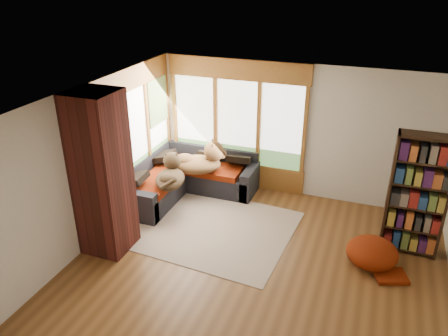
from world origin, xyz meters
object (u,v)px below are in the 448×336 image
Objects in this scene: sectional_sofa at (187,180)px; bookshelf at (417,196)px; brick_chimney at (102,175)px; pouf at (372,252)px; dog_brindle at (170,172)px; area_rug at (204,226)px; dog_tan at (200,158)px.

bookshelf is (4.09, -0.50, 0.69)m from sectional_sofa.
pouf is (4.02, 0.97, -1.08)m from brick_chimney.
brick_chimney is 2.75× the size of dog_brindle.
pouf reaches higher than area_rug.
dog_tan is at bearing 70.88° from brick_chimney.
area_rug is (1.21, 1.07, -1.29)m from brick_chimney.
dog_brindle is at bearing -178.23° from bookshelf.
dog_tan is at bearing -42.92° from dog_brindle.
bookshelf reaches higher than dog_tan.
pouf is at bearing -40.87° from dog_tan.
dog_tan reaches higher than area_rug.
dog_tan is at bearing 3.08° from sectional_sofa.
sectional_sofa is 2.82× the size of pouf.
brick_chimney is 2.07m from area_rug.
dog_brindle reaches higher than pouf.
sectional_sofa is at bearing -20.92° from dog_brindle.
brick_chimney is at bearing -166.39° from pouf.
sectional_sofa is 1.10× the size of bookshelf.
bookshelf is at bearing -11.05° from sectional_sofa.
brick_chimney reaches higher than area_rug.
bookshelf is 2.55× the size of pouf.
pouf is at bearing -114.74° from dog_brindle.
brick_chimney reaches higher than bookshelf.
sectional_sofa is at bearing 77.71° from brick_chimney.
sectional_sofa is at bearing 173.07° from bookshelf.
bookshelf reaches higher than sectional_sofa.
dog_brindle is at bearing 172.92° from pouf.
brick_chimney reaches higher than dog_brindle.
sectional_sofa is (0.45, 2.05, -1.00)m from brick_chimney.
pouf is 0.69× the size of dog_tan.
area_rug is at bearing -171.75° from bookshelf.
dog_tan reaches higher than dog_brindle.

